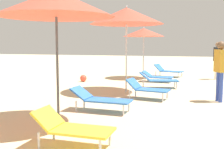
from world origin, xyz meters
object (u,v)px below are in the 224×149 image
at_px(umbrella_second, 56,4).
at_px(beach_ball, 83,78).
at_px(lounger_farthest_shoreside, 168,70).
at_px(lounger_second_inland, 72,127).
at_px(lounger_third_shoreside, 158,79).
at_px(person_walking_near, 218,57).
at_px(umbrella_third, 127,16).
at_px(person_walking_mid, 220,65).
at_px(umbrella_farthest, 144,32).
at_px(lounger_third_inland, 147,88).
at_px(lounger_second_shoreside, 100,99).
at_px(lounger_farthest_inland, 157,76).

height_order(umbrella_second, beach_ball, umbrella_second).
xyz_separation_m(umbrella_second, lounger_farthest_shoreside, (0.95, 9.44, -2.12)).
relative_size(lounger_second_inland, lounger_third_shoreside, 0.81).
bearing_deg(person_walking_near, beach_ball, 65.92).
relative_size(umbrella_third, person_walking_mid, 1.70).
distance_m(umbrella_third, beach_ball, 4.08).
bearing_deg(person_walking_near, umbrella_second, 109.18).
bearing_deg(beach_ball, lounger_second_inland, -66.03).
relative_size(umbrella_farthest, beach_ball, 8.31).
xyz_separation_m(umbrella_third, person_walking_mid, (2.99, -0.70, -1.54)).
bearing_deg(person_walking_mid, lounger_farthest_shoreside, 83.58).
bearing_deg(umbrella_farthest, lounger_third_inland, -75.92).
bearing_deg(lounger_third_inland, umbrella_third, 141.30).
distance_m(umbrella_second, lounger_second_inland, 2.53).
bearing_deg(lounger_third_shoreside, umbrella_farthest, 99.13).
distance_m(lounger_second_shoreside, lounger_third_inland, 2.06).
height_order(person_walking_mid, beach_ball, person_walking_mid).
distance_m(umbrella_third, lounger_farthest_shoreside, 5.77).
xyz_separation_m(lounger_farthest_inland, person_walking_mid, (2.44, -3.68, 0.81)).
bearing_deg(person_walking_mid, umbrella_third, 139.53).
relative_size(lounger_farthest_shoreside, person_walking_near, 0.86).
height_order(umbrella_second, lounger_second_shoreside, umbrella_second).
xyz_separation_m(lounger_second_inland, lounger_third_inland, (0.30, 4.28, 0.00)).
bearing_deg(umbrella_farthest, person_walking_mid, -55.57).
bearing_deg(lounger_second_shoreside, beach_ball, 119.71).
bearing_deg(person_walking_mid, lounger_farthest_inland, 96.20).
relative_size(lounger_third_shoreside, lounger_farthest_shoreside, 1.03).
relative_size(lounger_third_inland, umbrella_farthest, 0.52).
bearing_deg(umbrella_farthest, lounger_farthest_shoreside, 45.46).
relative_size(lounger_third_shoreside, person_walking_near, 0.89).
bearing_deg(lounger_second_inland, lounger_third_inland, 83.95).
relative_size(lounger_second_shoreside, lounger_second_inland, 1.17).
distance_m(umbrella_farthest, person_walking_near, 3.67).
height_order(lounger_second_shoreside, lounger_third_shoreside, lounger_third_shoreside).
height_order(lounger_farthest_shoreside, lounger_farthest_inland, lounger_farthest_shoreside).
relative_size(lounger_second_inland, umbrella_third, 0.43).
bearing_deg(lounger_second_inland, lounger_second_shoreside, 98.85).
bearing_deg(lounger_third_inland, umbrella_second, -102.70).
bearing_deg(lounger_second_shoreside, lounger_farthest_shoreside, 86.60).
height_order(umbrella_third, umbrella_farthest, umbrella_third).
xyz_separation_m(umbrella_second, lounger_third_inland, (1.18, 3.20, -2.11)).
relative_size(umbrella_farthest, person_walking_mid, 1.44).
bearing_deg(umbrella_farthest, beach_ball, -135.71).
bearing_deg(lounger_second_shoreside, umbrella_third, 94.14).
bearing_deg(umbrella_farthest, person_walking_near, 10.80).
relative_size(lounger_second_shoreside, lounger_third_shoreside, 0.94).
distance_m(lounger_second_shoreside, lounger_farthest_inland, 5.91).
bearing_deg(umbrella_second, person_walking_mid, 47.35).
height_order(lounger_farthest_shoreside, person_walking_near, person_walking_near).
relative_size(umbrella_third, umbrella_farthest, 1.18).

